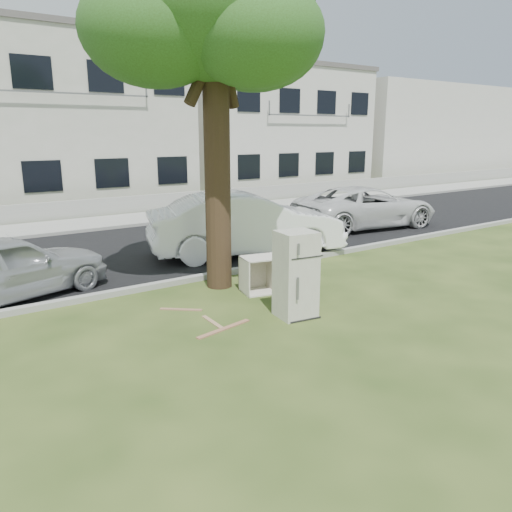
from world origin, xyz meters
TOP-DOWN VIEW (x-y plane):
  - ground at (0.00, 0.00)m, footprint 120.00×120.00m
  - road at (0.00, 6.00)m, footprint 120.00×7.00m
  - kerb_near at (0.00, 2.45)m, footprint 120.00×0.18m
  - kerb_far at (0.00, 9.55)m, footprint 120.00×0.18m
  - sidewalk at (0.00, 11.00)m, footprint 120.00×2.80m
  - low_wall at (0.00, 12.60)m, footprint 120.00×0.15m
  - street_tree at (-0.40, 1.80)m, footprint 3.80×3.80m
  - townhouse_center at (0.00, 17.50)m, footprint 11.22×8.16m
  - townhouse_right at (12.00, 17.50)m, footprint 10.20×8.16m
  - filler_right at (26.00, 18.00)m, footprint 16.00×9.00m
  - fridge at (-0.20, -0.55)m, footprint 0.72×0.69m
  - cabinet at (0.20, 0.94)m, footprint 1.07×0.79m
  - plank_a at (-1.60, -0.37)m, footprint 1.14×0.31m
  - plank_b at (-1.77, 0.92)m, footprint 0.66×0.58m
  - plank_c at (-1.60, 0.01)m, footprint 0.11×0.72m
  - car_center at (1.65, 3.83)m, footprint 5.49×3.28m
  - car_right at (7.37, 4.87)m, footprint 5.45×3.08m
  - car_left at (-4.29, 3.43)m, footprint 4.19×2.63m

SIDE VIEW (x-z plane):
  - ground at x=0.00m, z-range 0.00..0.00m
  - kerb_near at x=0.00m, z-range -0.06..0.06m
  - kerb_far at x=0.00m, z-range -0.06..0.06m
  - road at x=0.00m, z-range 0.00..0.01m
  - sidewalk at x=0.00m, z-range 0.00..0.01m
  - plank_b at x=-1.77m, z-range 0.00..0.02m
  - plank_c at x=-1.60m, z-range 0.00..0.02m
  - plank_a at x=-1.60m, z-range 0.00..0.02m
  - low_wall at x=0.00m, z-range 0.00..0.70m
  - cabinet at x=0.20m, z-range 0.00..0.75m
  - car_left at x=-4.29m, z-range 0.00..1.33m
  - car_right at x=7.37m, z-range 0.00..1.43m
  - fridge at x=-0.20m, z-range 0.00..1.57m
  - car_center at x=1.65m, z-range 0.00..1.71m
  - filler_right at x=26.00m, z-range 0.00..6.40m
  - townhouse_right at x=12.00m, z-range 0.00..6.84m
  - townhouse_center at x=0.00m, z-range 0.00..7.44m
  - street_tree at x=-0.40m, z-range 1.98..9.01m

